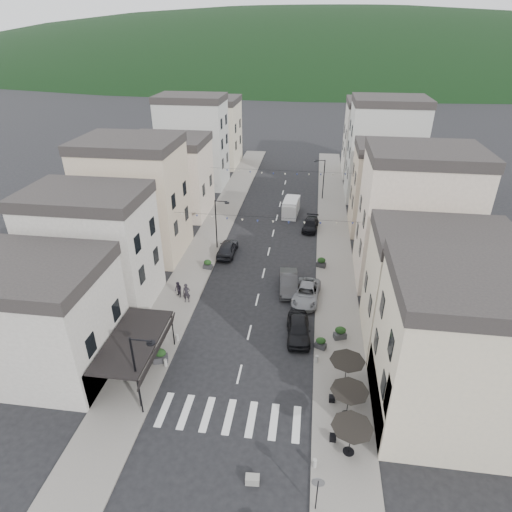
{
  "coord_description": "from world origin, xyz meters",
  "views": [
    {
      "loc": [
        4.51,
        -17.6,
        23.02
      ],
      "look_at": [
        -0.43,
        18.26,
        3.5
      ],
      "focal_mm": 30.0,
      "sensor_mm": 36.0,
      "label": 1
    }
  ],
  "objects_px": {
    "parked_car_c": "(306,293)",
    "pedestrian_b": "(178,290)",
    "parked_car_e": "(227,248)",
    "parked_car_d": "(310,225)",
    "parked_car_a": "(298,329)",
    "pedestrian_a": "(187,293)",
    "delivery_van": "(291,207)",
    "parked_car_b": "(289,283)"
  },
  "relations": [
    {
      "from": "parked_car_c",
      "to": "delivery_van",
      "type": "bearing_deg",
      "value": 102.77
    },
    {
      "from": "pedestrian_a",
      "to": "parked_car_c",
      "type": "bearing_deg",
      "value": 0.62
    },
    {
      "from": "parked_car_d",
      "to": "pedestrian_a",
      "type": "distance_m",
      "value": 21.34
    },
    {
      "from": "parked_car_d",
      "to": "pedestrian_a",
      "type": "relative_size",
      "value": 2.31
    },
    {
      "from": "delivery_van",
      "to": "pedestrian_a",
      "type": "xyz_separation_m",
      "value": [
        -8.26,
        -22.82,
        -0.06
      ]
    },
    {
      "from": "pedestrian_a",
      "to": "delivery_van",
      "type": "bearing_deg",
      "value": 60.2
    },
    {
      "from": "delivery_van",
      "to": "pedestrian_a",
      "type": "relative_size",
      "value": 2.58
    },
    {
      "from": "parked_car_b",
      "to": "parked_car_d",
      "type": "distance_m",
      "value": 14.75
    },
    {
      "from": "delivery_van",
      "to": "pedestrian_b",
      "type": "relative_size",
      "value": 3.1
    },
    {
      "from": "parked_car_d",
      "to": "delivery_van",
      "type": "xyz_separation_m",
      "value": [
        -2.81,
        4.58,
        0.49
      ]
    },
    {
      "from": "pedestrian_a",
      "to": "pedestrian_b",
      "type": "distance_m",
      "value": 1.26
    },
    {
      "from": "parked_car_e",
      "to": "pedestrian_a",
      "type": "relative_size",
      "value": 2.43
    },
    {
      "from": "parked_car_e",
      "to": "parked_car_a",
      "type": "bearing_deg",
      "value": 123.6
    },
    {
      "from": "parked_car_a",
      "to": "parked_car_e",
      "type": "height_order",
      "value": "parked_car_a"
    },
    {
      "from": "parked_car_a",
      "to": "delivery_van",
      "type": "height_order",
      "value": "delivery_van"
    },
    {
      "from": "parked_car_c",
      "to": "parked_car_a",
      "type": "bearing_deg",
      "value": -89.73
    },
    {
      "from": "parked_car_c",
      "to": "pedestrian_a",
      "type": "xyz_separation_m",
      "value": [
        -11.07,
        -2.05,
        0.36
      ]
    },
    {
      "from": "delivery_van",
      "to": "parked_car_d",
      "type": "bearing_deg",
      "value": -54.61
    },
    {
      "from": "parked_car_b",
      "to": "parked_car_c",
      "type": "height_order",
      "value": "parked_car_b"
    },
    {
      "from": "parked_car_e",
      "to": "parked_car_b",
      "type": "bearing_deg",
      "value": 139.93
    },
    {
      "from": "parked_car_c",
      "to": "delivery_van",
      "type": "height_order",
      "value": "delivery_van"
    },
    {
      "from": "parked_car_b",
      "to": "parked_car_c",
      "type": "distance_m",
      "value": 2.36
    },
    {
      "from": "parked_car_d",
      "to": "parked_car_e",
      "type": "bearing_deg",
      "value": -132.21
    },
    {
      "from": "pedestrian_b",
      "to": "parked_car_c",
      "type": "bearing_deg",
      "value": 46.47
    },
    {
      "from": "delivery_van",
      "to": "parked_car_b",
      "type": "bearing_deg",
      "value": -83.04
    },
    {
      "from": "parked_car_e",
      "to": "pedestrian_b",
      "type": "xyz_separation_m",
      "value": [
        -2.9,
        -9.33,
        0.12
      ]
    },
    {
      "from": "pedestrian_b",
      "to": "parked_car_d",
      "type": "bearing_deg",
      "value": 95.54
    },
    {
      "from": "parked_car_e",
      "to": "pedestrian_b",
      "type": "bearing_deg",
      "value": 73.61
    },
    {
      "from": "parked_car_d",
      "to": "delivery_van",
      "type": "distance_m",
      "value": 5.39
    },
    {
      "from": "parked_car_a",
      "to": "parked_car_b",
      "type": "xyz_separation_m",
      "value": [
        -1.31,
        7.14,
        0.01
      ]
    },
    {
      "from": "parked_car_c",
      "to": "pedestrian_b",
      "type": "distance_m",
      "value": 12.17
    },
    {
      "from": "parked_car_c",
      "to": "pedestrian_a",
      "type": "distance_m",
      "value": 11.26
    },
    {
      "from": "parked_car_c",
      "to": "pedestrian_b",
      "type": "height_order",
      "value": "pedestrian_b"
    },
    {
      "from": "parked_car_a",
      "to": "pedestrian_a",
      "type": "relative_size",
      "value": 2.44
    },
    {
      "from": "parked_car_a",
      "to": "pedestrian_a",
      "type": "distance_m",
      "value": 11.18
    },
    {
      "from": "parked_car_a",
      "to": "parked_car_d",
      "type": "distance_m",
      "value": 21.79
    },
    {
      "from": "parked_car_e",
      "to": "pedestrian_a",
      "type": "distance_m",
      "value": 10.21
    },
    {
      "from": "parked_car_e",
      "to": "pedestrian_a",
      "type": "bearing_deg",
      "value": 80.33
    },
    {
      "from": "parked_car_e",
      "to": "delivery_van",
      "type": "distance_m",
      "value": 14.3
    },
    {
      "from": "parked_car_b",
      "to": "parked_car_d",
      "type": "height_order",
      "value": "parked_car_b"
    },
    {
      "from": "parked_car_a",
      "to": "parked_car_e",
      "type": "xyz_separation_m",
      "value": [
        -8.73,
        13.58,
        -0.0
      ]
    },
    {
      "from": "parked_car_a",
      "to": "pedestrian_a",
      "type": "height_order",
      "value": "pedestrian_a"
    }
  ]
}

